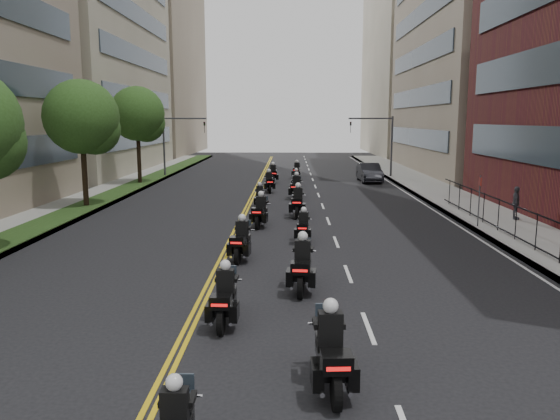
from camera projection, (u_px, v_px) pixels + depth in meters
The scene contains 26 objects.
sidewalk_right at pixel (465, 205), 33.69m from camera, with size 4.00×90.00×0.15m, color gray.
sidewalk_left at pixel (80, 204), 34.12m from camera, with size 4.00×90.00×0.15m, color gray.
grass_strip at pixel (92, 203), 34.09m from camera, with size 2.00×90.00×0.04m, color #1F3A15.
building_right_tan at pixel (496, 20), 53.74m from camera, with size 15.11×28.00×30.00m.
building_right_far at pixel (423, 68), 83.66m from camera, with size 15.00×28.00×26.00m, color gray.
building_left_mid at pixel (58, 0), 54.18m from camera, with size 16.11×28.00×34.00m.
building_left_far at pixel (141, 69), 84.43m from camera, with size 16.00×28.00×26.00m, color gray.
iron_fence at pixel (548, 237), 20.75m from camera, with size 0.05×28.00×1.50m.
street_trees at pixel (44, 123), 26.96m from camera, with size 4.40×38.40×7.98m.
traffic_signal_right at pixel (381, 137), 49.90m from camera, with size 4.09×0.20×5.60m.
traffic_signal_left at pixel (174, 137), 50.24m from camera, with size 4.09×0.20×5.60m.
motorcycle_1 at pixel (331, 355), 10.81m from camera, with size 0.62×2.51×1.85m.
motorcycle_2 at pixel (225, 300), 14.27m from camera, with size 0.54×2.33×1.72m.
motorcycle_3 at pixel (302, 268), 17.09m from camera, with size 0.68×2.55×1.88m.
motorcycle_4 at pixel (241, 242), 20.87m from camera, with size 0.69×2.39×1.76m.
motorcycle_5 at pixel (303, 228), 23.96m from camera, with size 0.56×2.09×1.54m.
motorcycle_6 at pixel (260, 213), 27.30m from camera, with size 0.75×2.43×1.80m.
motorcycle_7 at pixel (298, 203), 30.11m from camera, with size 0.66×2.56×1.89m.
motorcycle_8 at pixel (260, 198), 33.20m from camera, with size 0.57×2.12×1.57m.
motorcycle_9 at pixel (296, 188), 37.00m from camera, with size 0.75×2.45×1.82m.
motorcycle_10 at pixel (269, 183), 40.21m from camera, with size 0.68×2.34×1.73m.
motorcycle_11 at pixel (296, 180), 42.77m from camera, with size 0.48×2.11×1.56m.
motorcycle_12 at pixel (273, 175), 46.26m from camera, with size 0.64×2.38×1.76m.
motorcycle_13 at pixel (297, 171), 49.50m from camera, with size 0.65×2.28×1.68m.
parked_sedan at pixel (369, 173), 46.85m from camera, with size 1.69×4.84×1.59m, color black.
pedestrian_c at pixel (516, 203), 28.47m from camera, with size 1.02×0.42×1.74m, color #43444B.
Camera 1 is at (1.15, -8.48, 5.35)m, focal length 35.00 mm.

